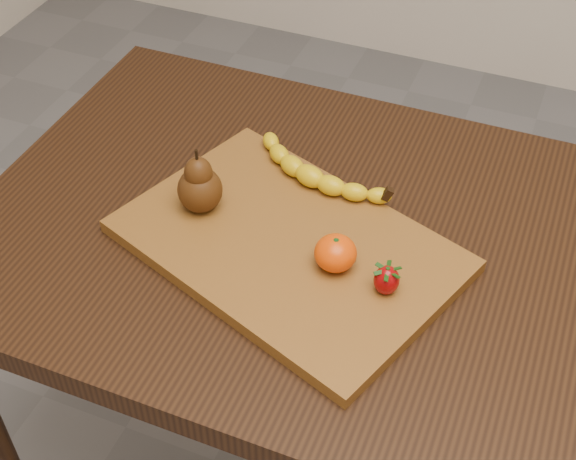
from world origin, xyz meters
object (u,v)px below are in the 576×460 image
at_px(table, 316,278).
at_px(cutting_board, 288,246).
at_px(pear, 199,180).
at_px(mandarin, 335,253).

bearing_deg(table, cutting_board, -115.63).
distance_m(pear, mandarin, 0.22).
bearing_deg(cutting_board, mandarin, 4.27).
xyz_separation_m(table, pear, (-0.17, -0.03, 0.17)).
height_order(pear, mandarin, pear).
relative_size(cutting_board, pear, 4.47).
height_order(cutting_board, pear, pear).
height_order(cutting_board, mandarin, mandarin).
bearing_deg(cutting_board, table, 84.42).
height_order(table, pear, pear).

